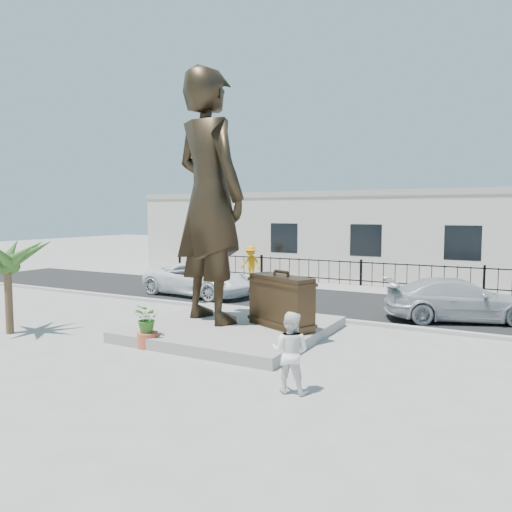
{
  "coord_description": "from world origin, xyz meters",
  "views": [
    {
      "loc": [
        7.01,
        -10.94,
        3.59
      ],
      "look_at": [
        0.0,
        2.0,
        2.3
      ],
      "focal_mm": 35.0,
      "sensor_mm": 36.0,
      "label": 1
    }
  ],
  "objects": [
    {
      "name": "curb",
      "position": [
        0.0,
        4.5,
        0.06
      ],
      "size": [
        40.0,
        0.25,
        0.12
      ],
      "primitive_type": "cube",
      "color": "#A5A399",
      "rests_on": "ground"
    },
    {
      "name": "suitcase",
      "position": [
        0.94,
        1.76,
        1.05
      ],
      "size": [
        2.21,
        1.47,
        1.49
      ],
      "primitive_type": "cube",
      "rotation": [
        0.0,
        0.0,
        -0.41
      ],
      "color": "#342516",
      "rests_on": "plinth"
    },
    {
      "name": "ground",
      "position": [
        0.0,
        0.0,
        0.0
      ],
      "size": [
        100.0,
        100.0,
        0.0
      ],
      "primitive_type": "plane",
      "color": "#9E9991",
      "rests_on": "ground"
    },
    {
      "name": "planter",
      "position": [
        -1.73,
        -0.86,
        0.2
      ],
      "size": [
        0.56,
        0.56,
        0.4
      ],
      "primitive_type": "cylinder",
      "color": "#BA4B31",
      "rests_on": "ground"
    },
    {
      "name": "statue",
      "position": [
        -1.37,
        1.6,
        4.05
      ],
      "size": [
        3.19,
        2.63,
        7.5
      ],
      "primitive_type": "imported",
      "rotation": [
        0.0,
        0.0,
        2.79
      ],
      "color": "black",
      "rests_on": "plinth"
    },
    {
      "name": "plinth",
      "position": [
        -0.5,
        1.5,
        0.15
      ],
      "size": [
        5.2,
        5.2,
        0.3
      ],
      "primitive_type": "cube",
      "color": "gray",
      "rests_on": "ground"
    },
    {
      "name": "palm_tree",
      "position": [
        -6.36,
        -1.62,
        0.0
      ],
      "size": [
        1.8,
        1.8,
        3.2
      ],
      "primitive_type": null,
      "color": "#2B511D",
      "rests_on": "ground"
    },
    {
      "name": "fence",
      "position": [
        0.0,
        12.8,
        0.6
      ],
      "size": [
        22.0,
        0.1,
        1.2
      ],
      "primitive_type": "cube",
      "color": "black",
      "rests_on": "ground"
    },
    {
      "name": "far_sidewalk",
      "position": [
        0.0,
        12.0,
        0.01
      ],
      "size": [
        40.0,
        2.5,
        0.02
      ],
      "primitive_type": "cube",
      "color": "#9E9991",
      "rests_on": "ground"
    },
    {
      "name": "building",
      "position": [
        0.0,
        17.0,
        2.2
      ],
      "size": [
        28.0,
        7.0,
        4.4
      ],
      "primitive_type": "cube",
      "color": "silver",
      "rests_on": "ground"
    },
    {
      "name": "shrub",
      "position": [
        -1.73,
        -0.86,
        0.78
      ],
      "size": [
        0.82,
        0.76,
        0.76
      ],
      "primitive_type": "imported",
      "rotation": [
        0.0,
        0.0,
        -0.27
      ],
      "color": "#316420",
      "rests_on": "planter"
    },
    {
      "name": "tourist",
      "position": [
        2.98,
        -2.07,
        0.82
      ],
      "size": [
        0.86,
        0.7,
        1.63
      ],
      "primitive_type": "imported",
      "rotation": [
        0.0,
        0.0,
        3.25
      ],
      "color": "white",
      "rests_on": "ground"
    },
    {
      "name": "street",
      "position": [
        0.0,
        8.0,
        0.01
      ],
      "size": [
        40.0,
        7.0,
        0.01
      ],
      "primitive_type": "cube",
      "color": "black",
      "rests_on": "ground"
    },
    {
      "name": "car_silver",
      "position": [
        5.16,
        6.59,
        0.7
      ],
      "size": [
        5.16,
        3.61,
        1.39
      ],
      "primitive_type": "imported",
      "rotation": [
        0.0,
        0.0,
        1.96
      ],
      "color": "#ACAEB1",
      "rests_on": "street"
    },
    {
      "name": "car_white",
      "position": [
        -5.34,
        6.68,
        0.71
      ],
      "size": [
        5.23,
        2.8,
        1.4
      ],
      "primitive_type": "imported",
      "rotation": [
        0.0,
        0.0,
        1.47
      ],
      "color": "white",
      "rests_on": "street"
    },
    {
      "name": "worker",
      "position": [
        -5.62,
        11.8,
        0.93
      ],
      "size": [
        1.25,
        0.81,
        1.82
      ],
      "primitive_type": "imported",
      "rotation": [
        0.0,
        0.0,
        -0.11
      ],
      "color": "orange",
      "rests_on": "far_sidewalk"
    }
  ]
}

